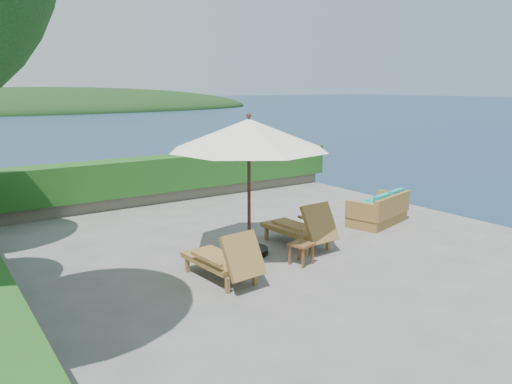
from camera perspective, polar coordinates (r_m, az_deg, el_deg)
ground at (r=10.64m, az=1.11°, el=-6.73°), size 12.00×12.00×0.00m
foundation at (r=11.23m, az=1.08°, el=-14.25°), size 12.00×12.00×3.00m
ocean at (r=11.94m, az=1.05°, el=-20.50°), size 600.00×600.00×0.00m
offshore_island at (r=151.51m, az=-22.90°, el=8.62°), size 126.00×57.60×12.60m
planter_wall_far at (r=15.33m, az=-11.13°, el=-0.42°), size 12.00×0.60×0.36m
hedge_far at (r=15.21m, az=-11.23°, el=2.04°), size 12.40×0.90×1.00m
patio_umbrella at (r=9.93m, az=-0.82°, el=6.43°), size 3.77×3.77×2.90m
lounge_left at (r=8.95m, az=-3.58°, el=-7.63°), size 0.86×1.76×0.98m
lounge_right at (r=10.84m, az=5.23°, el=-4.02°), size 0.86×1.82×1.04m
side_table at (r=9.80m, az=5.20°, el=-6.27°), size 0.50×0.50×0.43m
wicker_loveseat at (r=12.97m, az=13.93°, el=-2.13°), size 1.91×1.31×0.85m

